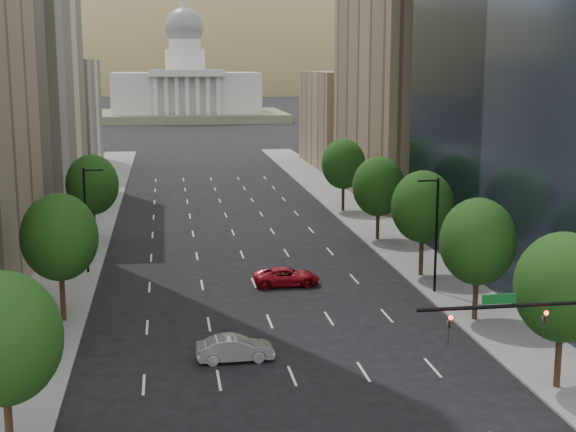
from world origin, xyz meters
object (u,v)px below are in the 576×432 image
traffic_signal (554,338)px  car_red_far (286,276)px  capitol (186,92)px  car_silver (235,349)px

traffic_signal → car_red_far: 30.33m
car_red_far → capitol: bearing=0.9°
capitol → car_silver: (-3.00, -206.81, -7.82)m
car_silver → car_red_far: car_silver is taller
capitol → car_silver: capitol is taller
capitol → car_red_far: 190.97m
capitol → traffic_signal: bearing=-87.3°
car_silver → car_red_far: bearing=-21.1°
traffic_signal → car_silver: 19.20m
car_silver → capitol: bearing=-3.0°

